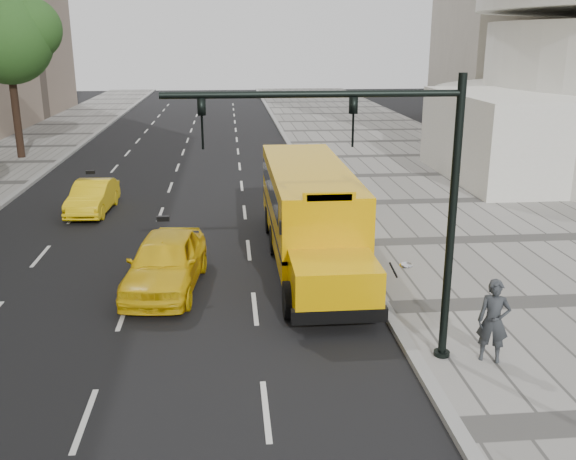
{
  "coord_description": "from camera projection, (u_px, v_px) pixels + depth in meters",
  "views": [
    {
      "loc": [
        1.91,
        -21.09,
        7.09
      ],
      "look_at": [
        3.5,
        -4.0,
        1.9
      ],
      "focal_mm": 40.0,
      "sensor_mm": 36.0,
      "label": 1
    }
  ],
  "objects": [
    {
      "name": "ground",
      "position": [
        176.0,
        252.0,
        21.98
      ],
      "size": [
        140.0,
        140.0,
        0.0
      ],
      "primitive_type": "plane",
      "color": "black",
      "rests_on": "ground"
    },
    {
      "name": "sidewalk_museum",
      "position": [
        513.0,
        240.0,
        23.02
      ],
      "size": [
        12.0,
        140.0,
        0.15
      ],
      "primitive_type": "cube",
      "color": "gray",
      "rests_on": "ground"
    },
    {
      "name": "curb_museum",
      "position": [
        348.0,
        245.0,
        22.49
      ],
      "size": [
        0.3,
        140.0,
        0.15
      ],
      "primitive_type": "cube",
      "color": "gray",
      "rests_on": "ground"
    },
    {
      "name": "tree_c",
      "position": [
        9.0,
        39.0,
        36.51
      ],
      "size": [
        5.67,
        5.04,
        9.45
      ],
      "color": "black",
      "rests_on": "ground"
    },
    {
      "name": "school_bus",
      "position": [
        309.0,
        205.0,
        21.12
      ],
      "size": [
        2.96,
        11.56,
        3.19
      ],
      "color": "#E4A501",
      "rests_on": "ground"
    },
    {
      "name": "taxi_near",
      "position": [
        166.0,
        262.0,
        18.57
      ],
      "size": [
        2.46,
        5.04,
        1.65
      ],
      "primitive_type": "imported",
      "rotation": [
        0.0,
        0.0,
        -0.11
      ],
      "color": "yellow",
      "rests_on": "ground"
    },
    {
      "name": "taxi_far",
      "position": [
        93.0,
        197.0,
        26.75
      ],
      "size": [
        1.64,
        4.12,
        1.33
      ],
      "primitive_type": "imported",
      "rotation": [
        0.0,
        0.0,
        -0.06
      ],
      "color": "yellow",
      "rests_on": "ground"
    },
    {
      "name": "pedestrian",
      "position": [
        493.0,
        321.0,
        14.08
      ],
      "size": [
        0.82,
        0.7,
        1.9
      ],
      "primitive_type": "imported",
      "rotation": [
        0.0,
        0.0,
        -0.43
      ],
      "color": "#2B2F32",
      "rests_on": "sidewalk_museum"
    },
    {
      "name": "traffic_signal",
      "position": [
        389.0,
        187.0,
        13.29
      ],
      "size": [
        6.18,
        0.36,
        6.4
      ],
      "color": "black",
      "rests_on": "ground"
    }
  ]
}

